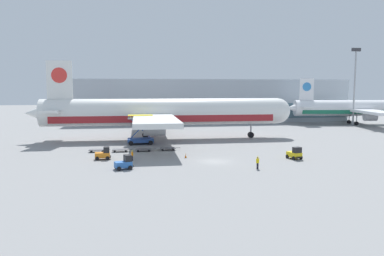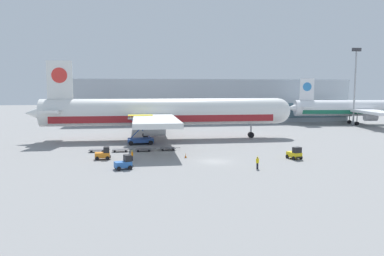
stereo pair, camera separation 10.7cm
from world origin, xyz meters
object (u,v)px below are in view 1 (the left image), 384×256
(baggage_tug_foreground, at_px, (295,154))
(ground_crew_near, at_px, (258,162))
(airplane_main, at_px, (161,113))
(baggage_tug_far, at_px, (124,163))
(baggage_tug_mid, at_px, (104,154))
(baggage_dolly_third, at_px, (143,149))
(baggage_dolly_second, at_px, (120,150))
(baggage_dolly_lead, at_px, (97,150))
(ground_crew_far, at_px, (132,155))
(airplane_distant, at_px, (362,109))
(scissor_lift_loader, at_px, (141,133))
(light_mast, at_px, (355,81))
(baggage_dolly_trail, at_px, (168,148))
(traffic_cone_near, at_px, (186,156))

(baggage_tug_foreground, height_order, ground_crew_near, baggage_tug_foreground)
(airplane_main, height_order, baggage_tug_far, airplane_main)
(baggage_tug_mid, relative_size, baggage_dolly_third, 0.68)
(airplane_main, xyz_separation_m, baggage_dolly_second, (-8.38, -14.71, -5.45))
(baggage_tug_foreground, height_order, baggage_dolly_lead, baggage_tug_foreground)
(ground_crew_near, xyz_separation_m, ground_crew_far, (-17.39, 8.81, -0.10))
(baggage_tug_mid, relative_size, baggage_dolly_lead, 0.68)
(airplane_distant, xyz_separation_m, scissor_lift_loader, (-69.00, -30.17, -2.65))
(light_mast, bearing_deg, baggage_tug_foreground, -130.35)
(airplane_main, height_order, ground_crew_near, airplane_main)
(baggage_tug_mid, distance_m, ground_crew_far, 4.96)
(airplane_main, height_order, baggage_tug_foreground, airplane_main)
(airplane_distant, height_order, baggage_dolly_trail, airplane_distant)
(scissor_lift_loader, relative_size, traffic_cone_near, 7.63)
(baggage_dolly_lead, relative_size, baggage_dolly_second, 1.00)
(airplane_distant, height_order, baggage_tug_mid, airplane_distant)
(baggage_tug_mid, relative_size, ground_crew_near, 1.38)
(light_mast, xyz_separation_m, baggage_dolly_lead, (-72.13, -35.57, -12.96))
(airplane_main, bearing_deg, ground_crew_far, -104.01)
(baggage_dolly_third, bearing_deg, ground_crew_near, -47.65)
(ground_crew_far, bearing_deg, airplane_main, 146.88)
(baggage_dolly_third, height_order, ground_crew_far, ground_crew_far)
(baggage_dolly_lead, relative_size, ground_crew_near, 2.04)
(baggage_tug_mid, relative_size, traffic_cone_near, 3.24)
(scissor_lift_loader, relative_size, baggage_dolly_lead, 1.59)
(light_mast, distance_m, baggage_dolly_third, 74.60)
(airplane_distant, xyz_separation_m, baggage_dolly_trail, (-64.26, -38.47, -4.48))
(ground_crew_far, bearing_deg, baggage_dolly_trail, 126.21)
(baggage_tug_mid, bearing_deg, baggage_dolly_lead, 100.63)
(ground_crew_near, bearing_deg, scissor_lift_loader, -85.64)
(baggage_dolly_lead, distance_m, traffic_cone_near, 16.77)
(light_mast, bearing_deg, ground_crew_near, -132.25)
(ground_crew_near, bearing_deg, baggage_dolly_third, -75.04)
(baggage_dolly_second, bearing_deg, baggage_dolly_third, -1.76)
(traffic_cone_near, bearing_deg, baggage_tug_far, -144.22)
(baggage_tug_foreground, height_order, traffic_cone_near, baggage_tug_foreground)
(baggage_tug_foreground, distance_m, baggage_dolly_lead, 34.02)
(baggage_dolly_second, bearing_deg, baggage_tug_mid, -109.12)
(scissor_lift_loader, xyz_separation_m, baggage_tug_foreground, (24.03, -19.97, -1.34))
(baggage_dolly_trail, height_order, ground_crew_far, ground_crew_far)
(light_mast, bearing_deg, scissor_lift_loader, -156.93)
(baggage_tug_far, xyz_separation_m, baggage_dolly_lead, (-5.03, 14.98, -0.49))
(baggage_dolly_second, xyz_separation_m, baggage_dolly_trail, (8.56, 0.28, 0.00))
(baggage_tug_foreground, xyz_separation_m, baggage_tug_mid, (-30.30, 4.67, 0.00))
(airplane_main, height_order, airplane_distant, airplane_main)
(scissor_lift_loader, bearing_deg, baggage_dolly_second, -113.01)
(airplane_main, bearing_deg, airplane_distant, 21.47)
(baggage_dolly_second, height_order, traffic_cone_near, traffic_cone_near)
(baggage_tug_foreground, bearing_deg, airplane_distant, 122.50)
(baggage_tug_foreground, distance_m, baggage_dolly_trail, 22.55)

